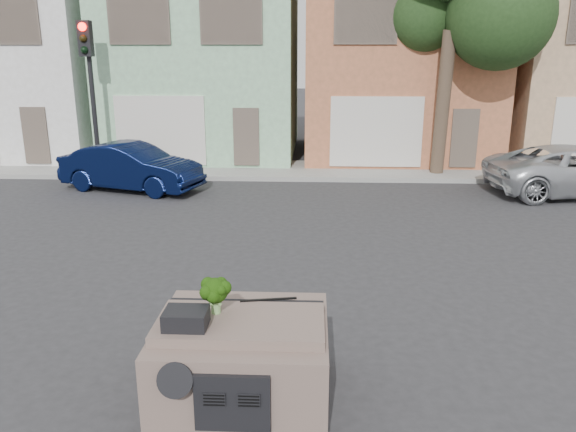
# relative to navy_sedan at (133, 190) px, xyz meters

# --- Properties ---
(ground_plane) EXTENTS (120.00, 120.00, 0.00)m
(ground_plane) POSITION_rel_navy_sedan_xyz_m (4.74, -7.62, 0.00)
(ground_plane) COLOR #303033
(ground_plane) RESTS_ON ground
(sidewalk) EXTENTS (40.00, 3.00, 0.15)m
(sidewalk) POSITION_rel_navy_sedan_xyz_m (4.74, 2.88, 0.07)
(sidewalk) COLOR gray
(sidewalk) RESTS_ON ground
(townhouse_white) EXTENTS (7.20, 8.20, 7.55)m
(townhouse_white) POSITION_rel_navy_sedan_xyz_m (-6.26, 6.88, 3.77)
(townhouse_white) COLOR white
(townhouse_white) RESTS_ON ground
(townhouse_mint) EXTENTS (7.20, 8.20, 7.55)m
(townhouse_mint) POSITION_rel_navy_sedan_xyz_m (1.24, 6.88, 3.77)
(townhouse_mint) COLOR #95C99D
(townhouse_mint) RESTS_ON ground
(townhouse_tan) EXTENTS (7.20, 8.20, 7.55)m
(townhouse_tan) POSITION_rel_navy_sedan_xyz_m (8.74, 6.88, 3.77)
(townhouse_tan) COLOR #B66A46
(townhouse_tan) RESTS_ON ground
(navy_sedan) EXTENTS (4.61, 2.74, 1.44)m
(navy_sedan) POSITION_rel_navy_sedan_xyz_m (0.00, 0.00, 0.00)
(navy_sedan) COLOR #071033
(navy_sedan) RESTS_ON ground
(silver_pickup) EXTENTS (5.48, 2.96, 1.46)m
(silver_pickup) POSITION_rel_navy_sedan_xyz_m (13.36, 0.02, 0.00)
(silver_pickup) COLOR silver
(silver_pickup) RESTS_ON ground
(traffic_signal) EXTENTS (0.40, 0.40, 5.10)m
(traffic_signal) POSITION_rel_navy_sedan_xyz_m (-1.76, 1.88, 2.55)
(traffic_signal) COLOR black
(traffic_signal) RESTS_ON ground
(tree_near) EXTENTS (4.40, 4.00, 8.50)m
(tree_near) POSITION_rel_navy_sedan_xyz_m (9.74, 2.18, 4.25)
(tree_near) COLOR #203B18
(tree_near) RESTS_ON ground
(car_dashboard) EXTENTS (2.00, 1.80, 1.12)m
(car_dashboard) POSITION_rel_navy_sedan_xyz_m (4.74, -10.62, 0.56)
(car_dashboard) COLOR #715C53
(car_dashboard) RESTS_ON ground
(instrument_hump) EXTENTS (0.48, 0.38, 0.20)m
(instrument_hump) POSITION_rel_navy_sedan_xyz_m (4.16, -10.97, 1.22)
(instrument_hump) COLOR black
(instrument_hump) RESTS_ON car_dashboard
(wiper_arm) EXTENTS (0.69, 0.15, 0.02)m
(wiper_arm) POSITION_rel_navy_sedan_xyz_m (5.02, -10.24, 1.13)
(wiper_arm) COLOR black
(wiper_arm) RESTS_ON car_dashboard
(broccoli) EXTENTS (0.37, 0.37, 0.44)m
(broccoli) POSITION_rel_navy_sedan_xyz_m (4.43, -10.61, 1.34)
(broccoli) COLOR black
(broccoli) RESTS_ON car_dashboard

